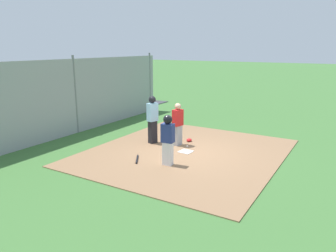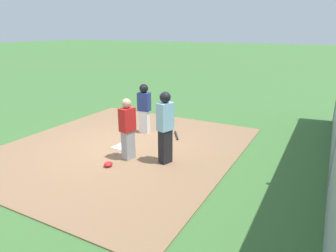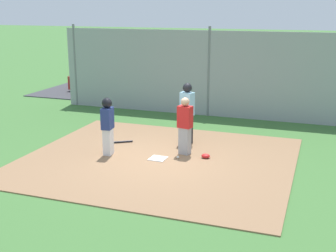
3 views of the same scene
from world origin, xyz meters
name	(u,v)px [view 2 (image 2 of 3)]	position (x,y,z in m)	size (l,w,h in m)	color
ground_plane	(122,148)	(0.00, 0.00, 0.00)	(140.00, 140.00, 0.00)	#3D6B33
dirt_infield	(121,148)	(0.00, 0.00, 0.01)	(7.20, 6.40, 0.03)	#896647
home_plate	(121,147)	(0.00, 0.00, 0.04)	(0.44, 0.44, 0.02)	white
catcher	(128,128)	(-0.56, -0.66, 0.87)	(0.43, 0.33, 1.62)	#9E9EA3
umpire	(165,126)	(-0.32, -1.63, 1.01)	(0.44, 0.37, 1.85)	black
runner	(144,105)	(1.44, 0.11, 0.95)	(0.29, 0.40, 1.62)	silver
baseball_bat	(176,135)	(1.60, -0.98, 0.06)	(0.06, 0.06, 0.75)	black
catcher_mask	(108,164)	(-1.21, -0.50, 0.09)	(0.24, 0.20, 0.12)	red
baseball	(116,153)	(-0.50, -0.21, 0.07)	(0.07, 0.07, 0.07)	white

